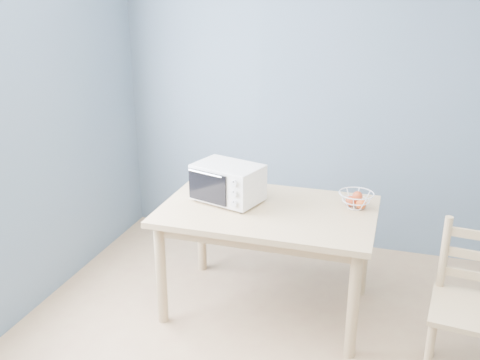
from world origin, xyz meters
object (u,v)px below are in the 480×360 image
(dining_table, at_px, (268,222))
(fruit_basket, at_px, (356,199))
(dining_chair, at_px, (472,311))
(toaster_oven, at_px, (226,182))

(dining_table, distance_m, fruit_basket, 0.60)
(dining_table, xyz_separation_m, dining_chair, (1.26, -0.39, -0.19))
(dining_table, xyz_separation_m, fruit_basket, (0.55, 0.18, 0.16))
(dining_table, relative_size, fruit_basket, 5.65)
(fruit_basket, bearing_deg, dining_table, -161.72)
(toaster_oven, bearing_deg, dining_chair, 1.16)
(fruit_basket, distance_m, dining_chair, 0.98)
(dining_chair, bearing_deg, dining_table, 169.49)
(toaster_oven, height_order, dining_chair, toaster_oven)
(toaster_oven, distance_m, dining_chair, 1.68)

